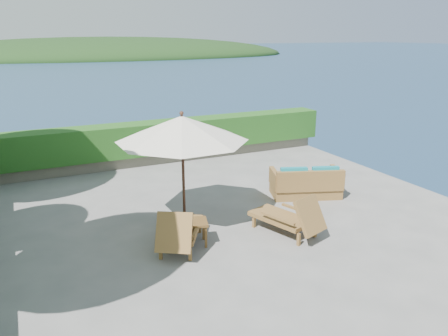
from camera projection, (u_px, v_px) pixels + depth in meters
name	position (u px, v px, depth m)	size (l,w,h in m)	color
ground	(227.00, 227.00, 9.64)	(12.00, 12.00, 0.00)	gray
foundation	(227.00, 288.00, 10.10)	(12.00, 12.00, 3.00)	#5A5248
offshore_island	(109.00, 57.00, 141.62)	(126.00, 57.60, 12.60)	black
planter_wall_far	(154.00, 157.00, 14.42)	(12.00, 0.60, 0.36)	gray
hedge_far	(153.00, 137.00, 14.23)	(12.40, 0.90, 1.00)	#214C15
patio_umbrella	(182.00, 130.00, 9.19)	(3.76, 3.76, 2.54)	black
lounge_left	(180.00, 230.00, 8.56)	(1.41, 1.74, 0.94)	brown
lounge_right	(290.00, 217.00, 9.18)	(1.15, 1.75, 0.94)	brown
side_table	(195.00, 225.00, 8.73)	(0.59, 0.59, 0.51)	brown
wicker_loveseat	(306.00, 184.00, 11.37)	(1.98, 1.46, 0.87)	brown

